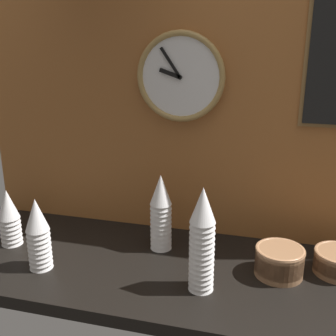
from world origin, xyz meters
TOP-DOWN VIEW (x-y plane):
  - ground_plane at (0.00, 0.00)m, footprint 1.60×0.56m
  - wall_tiled_back at (0.00, 0.27)m, footprint 1.60×0.03m
  - cup_stack_center_right at (0.08, -0.10)m, footprint 0.07×0.07m
  - cup_stack_center at (-0.10, 0.10)m, footprint 0.07×0.07m
  - cup_stack_far_left at (-0.60, -0.01)m, footprint 0.07×0.07m
  - cup_stack_left at (-0.42, -0.12)m, footprint 0.07×0.07m
  - bowl_stack_right at (0.29, 0.03)m, footprint 0.15×0.15m
  - wall_clock at (-0.07, 0.23)m, footprint 0.30×0.03m

SIDE VIEW (x-z plane):
  - ground_plane at x=0.00m, z-range -0.04..0.00m
  - bowl_stack_right at x=0.29m, z-range 0.00..0.09m
  - cup_stack_far_left at x=-0.60m, z-range 0.00..0.20m
  - cup_stack_left at x=-0.42m, z-range 0.00..0.23m
  - cup_stack_center at x=-0.10m, z-range 0.00..0.26m
  - cup_stack_center_right at x=0.08m, z-range 0.00..0.31m
  - wall_tiled_back at x=0.00m, z-range 0.00..1.05m
  - wall_clock at x=-0.07m, z-range 0.41..0.71m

